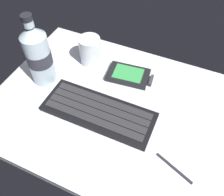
% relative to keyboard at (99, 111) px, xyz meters
% --- Properties ---
extents(ground_plane, '(0.64, 0.48, 0.03)m').
position_rel_keyboard_xyz_m(ground_plane, '(0.02, 0.04, -0.02)').
color(ground_plane, silver).
extents(keyboard, '(0.29, 0.11, 0.02)m').
position_rel_keyboard_xyz_m(keyboard, '(0.00, 0.00, 0.00)').
color(keyboard, black).
rests_on(keyboard, ground_plane).
extents(handheld_device, '(0.13, 0.09, 0.02)m').
position_rel_keyboard_xyz_m(handheld_device, '(0.03, 0.15, -0.00)').
color(handheld_device, black).
rests_on(handheld_device, ground_plane).
extents(juice_cup, '(0.06, 0.06, 0.09)m').
position_rel_keyboard_xyz_m(juice_cup, '(-0.11, 0.17, 0.03)').
color(juice_cup, silver).
rests_on(juice_cup, ground_plane).
extents(water_bottle, '(0.07, 0.07, 0.21)m').
position_rel_keyboard_xyz_m(water_bottle, '(-0.20, 0.05, 0.08)').
color(water_bottle, silver).
rests_on(water_bottle, ground_plane).
extents(stylus_pen, '(0.09, 0.04, 0.01)m').
position_rel_keyboard_xyz_m(stylus_pen, '(0.22, -0.07, -0.00)').
color(stylus_pen, '#26262B').
rests_on(stylus_pen, ground_plane).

